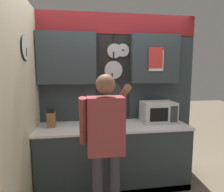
{
  "coord_description": "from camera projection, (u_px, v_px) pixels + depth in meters",
  "views": [
    {
      "loc": [
        -0.45,
        -2.7,
        1.68
      ],
      "look_at": [
        0.01,
        0.22,
        1.28
      ],
      "focal_mm": 32.0,
      "sensor_mm": 36.0,
      "label": 1
    }
  ],
  "objects": [
    {
      "name": "side_wall",
      "position": [
        24.0,
        107.0,
        2.23
      ],
      "size": [
        0.07,
        1.6,
        2.5
      ],
      "color": "beige",
      "rests_on": "ground_plane"
    },
    {
      "name": "utensil_crock",
      "position": [
        83.0,
        120.0,
        2.8
      ],
      "size": [
        0.11,
        0.11,
        0.34
      ],
      "color": "white",
      "rests_on": "base_cabinet_counter"
    },
    {
      "name": "person",
      "position": [
        106.0,
        137.0,
        2.09
      ],
      "size": [
        0.54,
        0.61,
        1.63
      ],
      "color": "#383842",
      "rests_on": "ground_plane"
    },
    {
      "name": "knife_block",
      "position": [
        51.0,
        119.0,
        2.73
      ],
      "size": [
        0.12,
        0.16,
        0.28
      ],
      "color": "brown",
      "rests_on": "base_cabinet_counter"
    },
    {
      "name": "base_cabinet_counter",
      "position": [
        114.0,
        155.0,
        2.88
      ],
      "size": [
        2.11,
        0.67,
        0.89
      ],
      "color": "#2D383D",
      "rests_on": "ground_plane"
    },
    {
      "name": "ground_plane",
      "position": [
        113.0,
        184.0,
        2.94
      ],
      "size": [
        14.0,
        14.0,
        0.0
      ],
      "primitive_type": "plane",
      "color": "#756651"
    },
    {
      "name": "microwave",
      "position": [
        158.0,
        112.0,
        2.96
      ],
      "size": [
        0.48,
        0.35,
        0.31
      ],
      "color": "silver",
      "rests_on": "base_cabinet_counter"
    },
    {
      "name": "back_wall_unit",
      "position": [
        110.0,
        80.0,
        3.03
      ],
      "size": [
        2.68,
        0.23,
        2.5
      ],
      "color": "#2D383D",
      "rests_on": "ground_plane"
    }
  ]
}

